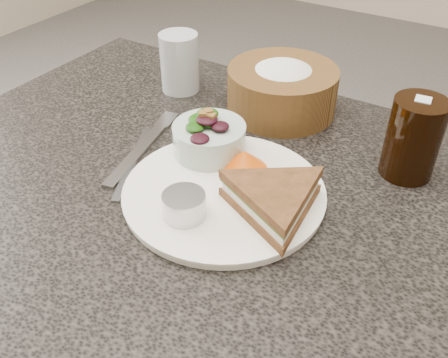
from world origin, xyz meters
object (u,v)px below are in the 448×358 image
salad_bowl (209,134)px  water_glass (180,63)px  cola_glass (414,135)px  bread_basket (282,83)px  dining_table (224,347)px  sandwich (274,200)px  dinner_plate (224,193)px  dressing_ramekin (184,206)px

salad_bowl → water_glass: (-0.17, 0.16, 0.01)m
cola_glass → water_glass: cola_glass is taller
bread_basket → cola_glass: (0.24, -0.07, 0.01)m
salad_bowl → dining_table: bearing=-42.3°
sandwich → cola_glass: 0.23m
dining_table → sandwich: sandwich is taller
dinner_plate → sandwich: (0.08, -0.01, 0.03)m
dressing_ramekin → water_glass: 0.38m
dressing_ramekin → cola_glass: cola_glass is taller
dining_table → cola_glass: 0.51m
salad_bowl → dressing_ramekin: size_ratio=1.96×
salad_bowl → bread_basket: bearing=82.4°
salad_bowl → cola_glass: (0.26, 0.12, 0.02)m
salad_bowl → sandwich: bearing=-26.7°
dining_table → salad_bowl: bearing=137.7°
salad_bowl → bread_basket: size_ratio=0.58×
dressing_ramekin → dinner_plate: bearing=78.3°
dining_table → sandwich: bearing=-13.1°
dinner_plate → water_glass: water_glass is taller
salad_bowl → water_glass: 0.24m
dinner_plate → water_glass: (-0.24, 0.23, 0.05)m
dining_table → dinner_plate: bearing=-57.5°
sandwich → dressing_ramekin: (-0.09, -0.06, -0.00)m
cola_glass → water_glass: size_ratio=1.21×
dressing_ramekin → bread_basket: size_ratio=0.30×
cola_glass → water_glass: bearing=174.3°
dining_table → bread_basket: 0.49m
cola_glass → dining_table: bearing=-139.7°
dinner_plate → dining_table: bearing=122.5°
bread_basket → sandwich: bearing=-65.3°
dressing_ramekin → bread_basket: (-0.03, 0.33, 0.02)m
dinner_plate → dressing_ramekin: dressing_ramekin is taller
dining_table → salad_bowl: salad_bowl is taller
dinner_plate → dressing_ramekin: size_ratio=4.93×
dining_table → dinner_plate: 0.38m
dinner_plate → salad_bowl: size_ratio=2.52×
cola_glass → salad_bowl: bearing=-155.4°
dining_table → water_glass: bearing=136.7°
dinner_plate → sandwich: bearing=-5.1°
bread_basket → water_glass: bearing=-172.4°
sandwich → bread_basket: 0.29m
dinner_plate → bread_basket: bread_basket is taller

